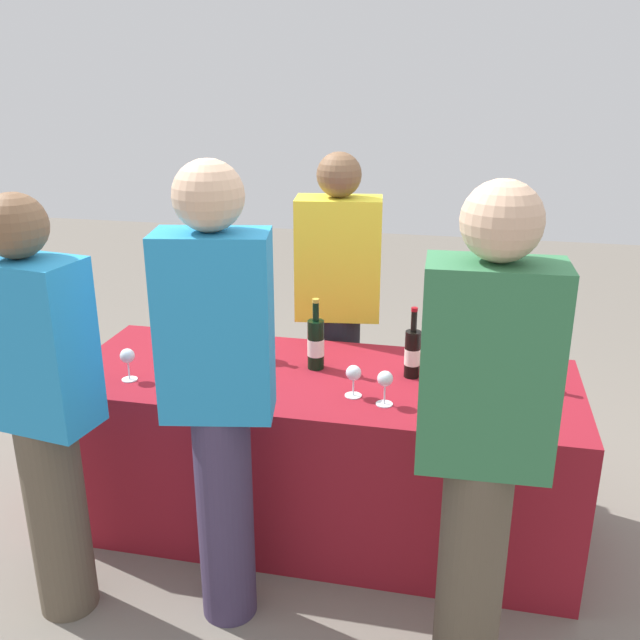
{
  "coord_description": "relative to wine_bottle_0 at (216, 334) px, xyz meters",
  "views": [
    {
      "loc": [
        0.57,
        -2.65,
        1.95
      ],
      "look_at": [
        0.0,
        0.0,
        0.98
      ],
      "focal_mm": 39.32,
      "sensor_mm": 36.0,
      "label": 1
    }
  ],
  "objects": [
    {
      "name": "ground_plane",
      "position": [
        0.49,
        -0.08,
        -0.84
      ],
      "size": [
        12.0,
        12.0,
        0.0
      ],
      "primitive_type": "plane",
      "color": "slate"
    },
    {
      "name": "tasting_table",
      "position": [
        0.49,
        -0.08,
        -0.48
      ],
      "size": [
        2.16,
        0.81,
        0.73
      ],
      "primitive_type": "cube",
      "color": "maroon",
      "rests_on": "ground_plane"
    },
    {
      "name": "wine_bottle_0",
      "position": [
        0.0,
        0.0,
        0.0
      ],
      "size": [
        0.07,
        0.07,
        0.32
      ],
      "color": "black",
      "rests_on": "tasting_table"
    },
    {
      "name": "wine_bottle_1",
      "position": [
        0.09,
        0.07,
        0.0
      ],
      "size": [
        0.08,
        0.08,
        0.33
      ],
      "color": "black",
      "rests_on": "tasting_table"
    },
    {
      "name": "wine_bottle_2",
      "position": [
        0.46,
        -0.0,
        -0.01
      ],
      "size": [
        0.07,
        0.07,
        0.32
      ],
      "color": "black",
      "rests_on": "tasting_table"
    },
    {
      "name": "wine_bottle_3",
      "position": [
        0.87,
        -0.01,
        -0.01
      ],
      "size": [
        0.07,
        0.07,
        0.31
      ],
      "color": "black",
      "rests_on": "tasting_table"
    },
    {
      "name": "wine_bottle_4",
      "position": [
        1.28,
        0.01,
        -0.01
      ],
      "size": [
        0.07,
        0.07,
        0.31
      ],
      "color": "black",
      "rests_on": "tasting_table"
    },
    {
      "name": "wine_glass_0",
      "position": [
        -0.28,
        -0.29,
        -0.02
      ],
      "size": [
        0.07,
        0.07,
        0.14
      ],
      "color": "silver",
      "rests_on": "tasting_table"
    },
    {
      "name": "wine_glass_1",
      "position": [
        -0.0,
        -0.28,
        -0.03
      ],
      "size": [
        0.07,
        0.07,
        0.13
      ],
      "color": "silver",
      "rests_on": "tasting_table"
    },
    {
      "name": "wine_glass_2",
      "position": [
        0.15,
        -0.29,
        -0.02
      ],
      "size": [
        0.07,
        0.07,
        0.15
      ],
      "color": "silver",
      "rests_on": "tasting_table"
    },
    {
      "name": "wine_glass_3",
      "position": [
        0.66,
        -0.24,
        -0.03
      ],
      "size": [
        0.07,
        0.07,
        0.13
      ],
      "color": "silver",
      "rests_on": "tasting_table"
    },
    {
      "name": "wine_glass_4",
      "position": [
        0.79,
        -0.29,
        -0.02
      ],
      "size": [
        0.07,
        0.07,
        0.14
      ],
      "color": "silver",
      "rests_on": "tasting_table"
    },
    {
      "name": "ice_bucket",
      "position": [
        1.09,
        -0.01,
        -0.03
      ],
      "size": [
        0.23,
        0.23,
        0.17
      ],
      "primitive_type": "cylinder",
      "color": "silver",
      "rests_on": "tasting_table"
    },
    {
      "name": "server_pouring",
      "position": [
        0.45,
        0.52,
        0.01
      ],
      "size": [
        0.44,
        0.28,
        1.59
      ],
      "rotation": [
        0.0,
        0.0,
        3.28
      ],
      "color": "black",
      "rests_on": "ground_plane"
    },
    {
      "name": "guest_0",
      "position": [
        -0.34,
        -0.8,
        0.02
      ],
      "size": [
        0.42,
        0.27,
        1.59
      ],
      "rotation": [
        0.0,
        0.0,
        -0.15
      ],
      "color": "brown",
      "rests_on": "ground_plane"
    },
    {
      "name": "guest_1",
      "position": [
        0.27,
        -0.7,
        0.09
      ],
      "size": [
        0.4,
        0.27,
        1.7
      ],
      "rotation": [
        0.0,
        0.0,
        0.19
      ],
      "color": "#3F3351",
      "rests_on": "ground_plane"
    },
    {
      "name": "guest_2",
      "position": [
        1.15,
        -0.83,
        0.07
      ],
      "size": [
        0.4,
        0.23,
        1.68
      ],
      "rotation": [
        0.0,
        0.0,
        0.03
      ],
      "color": "brown",
      "rests_on": "ground_plane"
    }
  ]
}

